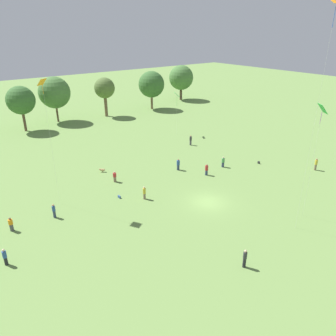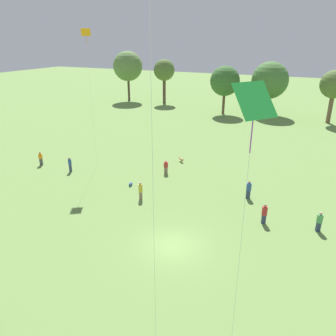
{
  "view_description": "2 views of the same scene",
  "coord_description": "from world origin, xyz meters",
  "px_view_note": "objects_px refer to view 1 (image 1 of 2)",
  "views": [
    {
      "loc": [
        -25.4,
        -25.16,
        20.05
      ],
      "look_at": [
        -3.92,
        3.01,
        4.61
      ],
      "focal_mm": 35.0,
      "sensor_mm": 36.0,
      "label": 1
    },
    {
      "loc": [
        8.17,
        -18.29,
        14.09
      ],
      "look_at": [
        -3.38,
        6.39,
        3.22
      ],
      "focal_mm": 35.0,
      "sensor_mm": 36.0,
      "label": 2
    }
  ],
  "objects_px": {
    "person_6": "(207,170)",
    "person_8": "(115,177)",
    "person_2": "(245,258)",
    "kite_4": "(322,112)",
    "picnic_bag_2": "(259,162)",
    "person_3": "(178,165)",
    "person_9": "(223,162)",
    "kite_1": "(177,95)",
    "person_0": "(54,211)",
    "person_10": "(11,224)",
    "dog_0": "(102,170)",
    "person_7": "(144,193)",
    "picnic_bag_1": "(119,197)",
    "person_4": "(191,140)",
    "kite_0": "(43,88)",
    "person_1": "(5,257)",
    "kite_2": "(335,13)",
    "person_5": "(316,164)"
  },
  "relations": [
    {
      "from": "person_5",
      "to": "kite_4",
      "type": "height_order",
      "value": "kite_4"
    },
    {
      "from": "person_2",
      "to": "picnic_bag_1",
      "type": "relative_size",
      "value": 4.15
    },
    {
      "from": "person_1",
      "to": "person_6",
      "type": "height_order",
      "value": "person_6"
    },
    {
      "from": "person_4",
      "to": "kite_4",
      "type": "distance_m",
      "value": 29.03
    },
    {
      "from": "person_0",
      "to": "person_3",
      "type": "xyz_separation_m",
      "value": [
        19.59,
        1.89,
        0.01
      ]
    },
    {
      "from": "person_2",
      "to": "picnic_bag_2",
      "type": "height_order",
      "value": "person_2"
    },
    {
      "from": "person_7",
      "to": "person_8",
      "type": "xyz_separation_m",
      "value": [
        -0.55,
        6.64,
        -0.11
      ]
    },
    {
      "from": "person_8",
      "to": "kite_4",
      "type": "relative_size",
      "value": 0.12
    },
    {
      "from": "person_8",
      "to": "kite_0",
      "type": "height_order",
      "value": "kite_0"
    },
    {
      "from": "person_7",
      "to": "picnic_bag_1",
      "type": "bearing_deg",
      "value": -167.35
    },
    {
      "from": "person_4",
      "to": "kite_0",
      "type": "relative_size",
      "value": 0.12
    },
    {
      "from": "kite_0",
      "to": "kite_4",
      "type": "bearing_deg",
      "value": 149.56
    },
    {
      "from": "person_4",
      "to": "kite_1",
      "type": "bearing_deg",
      "value": -92.59
    },
    {
      "from": "person_3",
      "to": "kite_4",
      "type": "height_order",
      "value": "kite_4"
    },
    {
      "from": "person_4",
      "to": "person_10",
      "type": "distance_m",
      "value": 34.25
    },
    {
      "from": "person_5",
      "to": "person_8",
      "type": "xyz_separation_m",
      "value": [
        -26.04,
        14.77,
        -0.17
      ]
    },
    {
      "from": "person_7",
      "to": "kite_1",
      "type": "bearing_deg",
      "value": 97.2
    },
    {
      "from": "person_9",
      "to": "person_2",
      "type": "bearing_deg",
      "value": 86.63
    },
    {
      "from": "person_1",
      "to": "person_7",
      "type": "distance_m",
      "value": 17.1
    },
    {
      "from": "person_3",
      "to": "person_6",
      "type": "bearing_deg",
      "value": -43.67
    },
    {
      "from": "person_2",
      "to": "picnic_bag_2",
      "type": "bearing_deg",
      "value": -53.68
    },
    {
      "from": "kite_0",
      "to": "picnic_bag_2",
      "type": "relative_size",
      "value": 39.98
    },
    {
      "from": "person_4",
      "to": "person_9",
      "type": "xyz_separation_m",
      "value": [
        -2.68,
        -10.69,
        -0.1
      ]
    },
    {
      "from": "person_6",
      "to": "person_10",
      "type": "bearing_deg",
      "value": -102.1
    },
    {
      "from": "person_2",
      "to": "kite_4",
      "type": "distance_m",
      "value": 16.56
    },
    {
      "from": "kite_4",
      "to": "picnic_bag_2",
      "type": "relative_size",
      "value": 34.5
    },
    {
      "from": "person_7",
      "to": "kite_0",
      "type": "distance_m",
      "value": 16.7
    },
    {
      "from": "person_4",
      "to": "kite_1",
      "type": "xyz_separation_m",
      "value": [
        2.26,
        6.9,
        6.77
      ]
    },
    {
      "from": "person_0",
      "to": "person_9",
      "type": "distance_m",
      "value": 25.82
    },
    {
      "from": "person_9",
      "to": "dog_0",
      "type": "height_order",
      "value": "person_9"
    },
    {
      "from": "dog_0",
      "to": "person_1",
      "type": "bearing_deg",
      "value": 171.36
    },
    {
      "from": "person_9",
      "to": "kite_1",
      "type": "bearing_deg",
      "value": -67.74
    },
    {
      "from": "picnic_bag_1",
      "to": "picnic_bag_2",
      "type": "xyz_separation_m",
      "value": [
        23.16,
        -3.51,
        0.03
      ]
    },
    {
      "from": "person_2",
      "to": "person_10",
      "type": "xyz_separation_m",
      "value": [
        -15.21,
        18.78,
        -0.16
      ]
    },
    {
      "from": "person_0",
      "to": "person_10",
      "type": "relative_size",
      "value": 1.06
    },
    {
      "from": "person_2",
      "to": "person_6",
      "type": "xyz_separation_m",
      "value": [
        11.05,
        16.57,
        -0.1
      ]
    },
    {
      "from": "dog_0",
      "to": "person_8",
      "type": "bearing_deg",
      "value": -139.14
    },
    {
      "from": "person_6",
      "to": "kite_4",
      "type": "height_order",
      "value": "kite_4"
    },
    {
      "from": "person_6",
      "to": "person_1",
      "type": "bearing_deg",
      "value": -90.79
    },
    {
      "from": "person_1",
      "to": "person_10",
      "type": "relative_size",
      "value": 1.07
    },
    {
      "from": "person_3",
      "to": "person_6",
      "type": "xyz_separation_m",
      "value": [
        2.12,
        -3.94,
        -0.02
      ]
    },
    {
      "from": "kite_1",
      "to": "dog_0",
      "type": "relative_size",
      "value": 10.77
    },
    {
      "from": "person_2",
      "to": "person_4",
      "type": "height_order",
      "value": "person_2"
    },
    {
      "from": "person_6",
      "to": "person_10",
      "type": "distance_m",
      "value": 26.35
    },
    {
      "from": "person_9",
      "to": "picnic_bag_2",
      "type": "bearing_deg",
      "value": -166.6
    },
    {
      "from": "person_6",
      "to": "person_8",
      "type": "relative_size",
      "value": 1.1
    },
    {
      "from": "dog_0",
      "to": "picnic_bag_1",
      "type": "height_order",
      "value": "dog_0"
    },
    {
      "from": "person_7",
      "to": "person_9",
      "type": "distance_m",
      "value": 15.29
    },
    {
      "from": "person_1",
      "to": "person_3",
      "type": "bearing_deg",
      "value": -50.88
    },
    {
      "from": "person_9",
      "to": "kite_2",
      "type": "bearing_deg",
      "value": 108.37
    }
  ]
}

